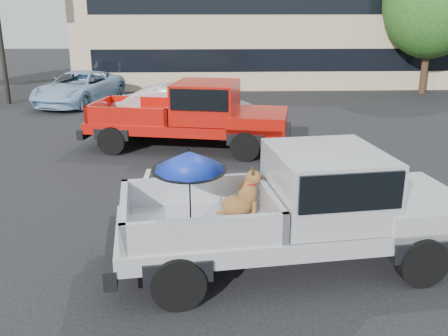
{
  "coord_description": "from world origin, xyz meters",
  "views": [
    {
      "loc": [
        -1.56,
        -7.75,
        3.95
      ],
      "look_at": [
        -1.23,
        0.49,
        1.3
      ],
      "focal_mm": 40.0,
      "sensor_mm": 36.0,
      "label": 1
    }
  ],
  "objects_px": {
    "tree_back": "(327,0)",
    "red_pickup": "(200,113)",
    "silver_sedan": "(184,110)",
    "blue_suv": "(79,88)",
    "silver_pickup": "(310,202)",
    "tree_right": "(433,2)"
  },
  "relations": [
    {
      "from": "tree_back",
      "to": "red_pickup",
      "type": "xyz_separation_m",
      "value": [
        -7.68,
        -17.59,
        -3.34
      ]
    },
    {
      "from": "tree_back",
      "to": "red_pickup",
      "type": "relative_size",
      "value": 1.14
    },
    {
      "from": "silver_sedan",
      "to": "blue_suv",
      "type": "bearing_deg",
      "value": 48.32
    },
    {
      "from": "red_pickup",
      "to": "blue_suv",
      "type": "xyz_separation_m",
      "value": [
        -5.23,
        7.44,
        -0.39
      ]
    },
    {
      "from": "silver_pickup",
      "to": "red_pickup",
      "type": "xyz_separation_m",
      "value": [
        -1.76,
        6.96,
        0.02
      ]
    },
    {
      "from": "tree_right",
      "to": "silver_pickup",
      "type": "relative_size",
      "value": 1.15
    },
    {
      "from": "silver_sedan",
      "to": "blue_suv",
      "type": "relative_size",
      "value": 0.96
    },
    {
      "from": "silver_sedan",
      "to": "red_pickup",
      "type": "bearing_deg",
      "value": -155.75
    },
    {
      "from": "red_pickup",
      "to": "blue_suv",
      "type": "distance_m",
      "value": 9.1
    },
    {
      "from": "tree_back",
      "to": "silver_pickup",
      "type": "height_order",
      "value": "tree_back"
    },
    {
      "from": "tree_right",
      "to": "tree_back",
      "type": "distance_m",
      "value": 8.55
    },
    {
      "from": "silver_pickup",
      "to": "silver_sedan",
      "type": "bearing_deg",
      "value": 97.27
    },
    {
      "from": "silver_pickup",
      "to": "silver_sedan",
      "type": "height_order",
      "value": "silver_pickup"
    },
    {
      "from": "silver_pickup",
      "to": "silver_sedan",
      "type": "relative_size",
      "value": 1.25
    },
    {
      "from": "red_pickup",
      "to": "silver_sedan",
      "type": "bearing_deg",
      "value": 117.6
    },
    {
      "from": "red_pickup",
      "to": "blue_suv",
      "type": "bearing_deg",
      "value": 136.64
    },
    {
      "from": "silver_sedan",
      "to": "tree_back",
      "type": "bearing_deg",
      "value": -19.48
    },
    {
      "from": "tree_right",
      "to": "red_pickup",
      "type": "height_order",
      "value": "tree_right"
    },
    {
      "from": "red_pickup",
      "to": "silver_pickup",
      "type": "bearing_deg",
      "value": -64.33
    },
    {
      "from": "tree_back",
      "to": "silver_pickup",
      "type": "bearing_deg",
      "value": -103.57
    },
    {
      "from": "tree_back",
      "to": "red_pickup",
      "type": "bearing_deg",
      "value": -113.59
    },
    {
      "from": "silver_sedan",
      "to": "tree_right",
      "type": "bearing_deg",
      "value": -47.37
    }
  ]
}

